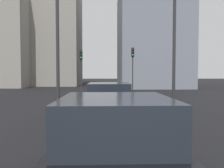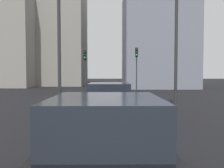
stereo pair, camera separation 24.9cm
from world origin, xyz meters
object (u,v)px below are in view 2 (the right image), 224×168
(traffic_light_near_left, at_px, (137,61))
(street_lamp_kerbside, at_px, (59,29))
(car_navy_lead, at_px, (110,103))
(street_lamp_far, at_px, (176,23))
(car_black_second, at_px, (106,149))
(traffic_light_near_right, at_px, (85,63))

(traffic_light_near_left, relative_size, street_lamp_kerbside, 0.64)
(car_navy_lead, relative_size, street_lamp_far, 0.57)
(street_lamp_kerbside, bearing_deg, car_black_second, -162.07)
(car_navy_lead, distance_m, street_lamp_kerbside, 4.44)
(traffic_light_near_left, bearing_deg, car_black_second, -1.14)
(traffic_light_near_right, xyz_separation_m, street_lamp_far, (-10.76, -5.94, 1.52))
(car_black_second, xyz_separation_m, street_lamp_far, (8.42, -3.30, 3.74))
(car_navy_lead, xyz_separation_m, street_lamp_far, (2.36, -3.35, 3.76))
(car_black_second, relative_size, street_lamp_kerbside, 0.62)
(car_black_second, bearing_deg, street_lamp_far, -22.15)
(car_black_second, height_order, traffic_light_near_left, traffic_light_near_left)
(car_navy_lead, distance_m, street_lamp_far, 5.56)
(street_lamp_kerbside, bearing_deg, traffic_light_near_right, 0.76)
(car_black_second, xyz_separation_m, traffic_light_near_right, (19.19, 2.64, 2.22))
(traffic_light_near_left, height_order, street_lamp_kerbside, street_lamp_kerbside)
(car_black_second, bearing_deg, traffic_light_near_left, -7.66)
(traffic_light_near_left, height_order, street_lamp_far, street_lamp_far)
(car_navy_lead, xyz_separation_m, traffic_light_near_left, (13.35, -2.40, 2.42))
(car_navy_lead, bearing_deg, street_lamp_far, -54.37)
(car_black_second, relative_size, traffic_light_near_left, 0.97)
(car_navy_lead, relative_size, traffic_light_near_left, 0.98)
(car_navy_lead, distance_m, traffic_light_near_right, 13.56)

